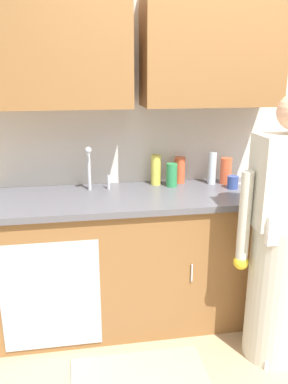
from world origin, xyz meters
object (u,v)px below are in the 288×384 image
(sink, at_px, (97,198))
(knife_on_counter, at_px, (252,184))
(bottle_soap, at_px, (156,170))
(bottle_water_short, at_px, (212,168))
(bottle_dish_liquid, at_px, (226,171))
(bottle_water_tall, at_px, (180,170))
(person_at_sink, at_px, (280,254))
(cup_by_sink, at_px, (233,182))
(bottle_cleaner_spray, at_px, (172,175))

(sink, relative_size, knife_on_counter, 2.08)
(bottle_soap, bearing_deg, bottle_water_short, -6.30)
(bottle_dish_liquid, relative_size, bottle_water_tall, 0.99)
(bottle_water_short, height_order, bottle_dish_liquid, bottle_water_short)
(sink, relative_size, bottle_water_short, 2.14)
(sink, bearing_deg, person_at_sink, -26.94)
(bottle_dish_liquid, relative_size, knife_on_counter, 0.79)
(sink, xyz_separation_m, knife_on_counter, (1.13, 0.09, 0.02))
(person_at_sink, bearing_deg, cup_by_sink, 99.92)
(bottle_cleaner_spray, distance_m, cup_by_sink, 0.43)
(knife_on_counter, bearing_deg, bottle_cleaner_spray, 11.44)
(knife_on_counter, bearing_deg, bottle_water_short, 3.11)
(bottle_water_tall, relative_size, knife_on_counter, 0.79)
(sink, bearing_deg, bottle_soap, 24.99)
(bottle_dish_liquid, bearing_deg, knife_on_counter, -15.93)
(sink, relative_size, cup_by_sink, 5.64)
(sink, distance_m, person_at_sink, 1.19)
(sink, height_order, bottle_dish_liquid, sink)
(sink, relative_size, person_at_sink, 0.31)
(bottle_cleaner_spray, height_order, cup_by_sink, bottle_cleaner_spray)
(sink, height_order, bottle_water_tall, sink)
(bottle_soap, distance_m, knife_on_counter, 0.71)
(sink, bearing_deg, bottle_dish_liquid, 8.91)
(person_at_sink, height_order, bottle_water_tall, person_at_sink)
(sink, bearing_deg, bottle_water_tall, 19.86)
(bottle_dish_liquid, bearing_deg, cup_by_sink, -87.71)
(sink, bearing_deg, bottle_cleaner_spray, 14.45)
(person_at_sink, distance_m, cup_by_sink, 0.63)
(person_at_sink, bearing_deg, bottle_water_short, 106.29)
(bottle_dish_liquid, relative_size, cup_by_sink, 2.13)
(bottle_cleaner_spray, distance_m, knife_on_counter, 0.60)
(bottle_dish_liquid, bearing_deg, bottle_cleaner_spray, -178.72)
(bottle_water_short, relative_size, bottle_cleaner_spray, 1.41)
(bottle_dish_liquid, bearing_deg, bottle_water_tall, 166.85)
(person_at_sink, relative_size, bottle_water_tall, 8.49)
(bottle_dish_liquid, xyz_separation_m, bottle_water_tall, (-0.32, 0.08, 0.00))
(bottle_water_short, xyz_separation_m, cup_by_sink, (0.11, -0.14, -0.07))
(bottle_soap, bearing_deg, bottle_cleaner_spray, -32.42)
(bottle_cleaner_spray, distance_m, bottle_dish_liquid, 0.40)
(person_at_sink, distance_m, bottle_cleaner_spray, 0.90)
(bottle_water_tall, xyz_separation_m, bottle_soap, (-0.18, -0.02, 0.01))
(bottle_dish_liquid, bearing_deg, person_at_sink, -81.51)
(bottle_dish_liquid, relative_size, bottle_soap, 0.87)
(bottle_dish_liquid, xyz_separation_m, bottle_soap, (-0.51, 0.06, 0.01))
(bottle_cleaner_spray, relative_size, bottle_dish_liquid, 0.88)
(person_at_sink, xyz_separation_m, knife_on_counter, (0.08, 0.62, 0.25))
(sink, distance_m, cup_by_sink, 0.95)
(person_at_sink, xyz_separation_m, bottle_cleaner_spray, (-0.50, 0.67, 0.33))
(person_at_sink, height_order, cup_by_sink, person_at_sink)
(bottle_water_tall, height_order, knife_on_counter, bottle_water_tall)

